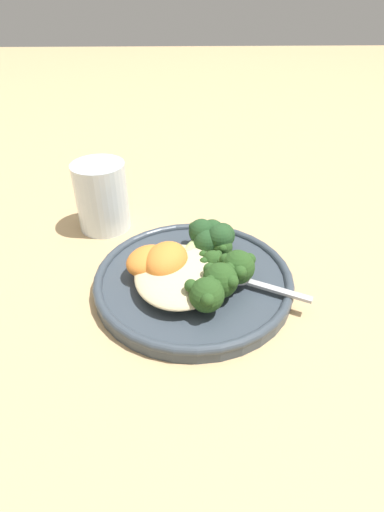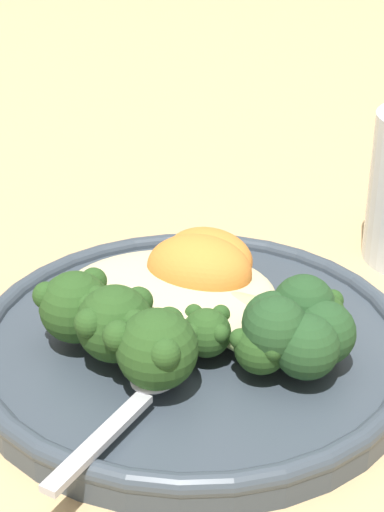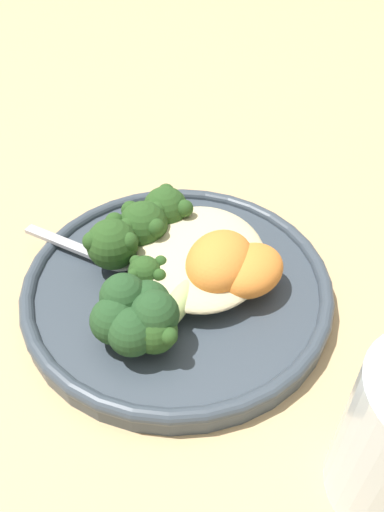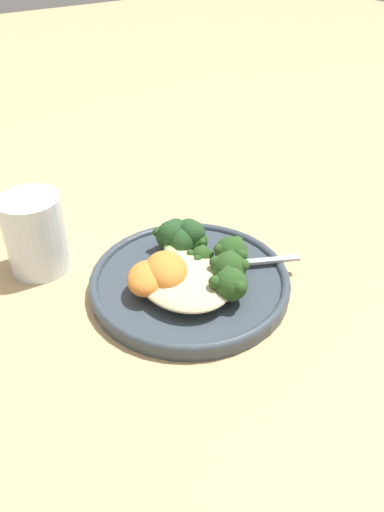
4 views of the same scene
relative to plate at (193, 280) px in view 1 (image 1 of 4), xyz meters
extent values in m
plane|color=tan|center=(-0.02, -0.01, -0.01)|extent=(4.00, 4.00, 0.00)
cylinder|color=#38424C|center=(0.00, 0.00, 0.00)|extent=(0.25, 0.25, 0.02)
torus|color=#38424C|center=(0.00, 0.00, 0.00)|extent=(0.26, 0.26, 0.01)
ellipsoid|color=beige|center=(-0.02, 0.02, 0.02)|extent=(0.13, 0.11, 0.02)
ellipsoid|color=#ADC675|center=(-0.04, 0.01, 0.02)|extent=(0.07, 0.05, 0.01)
sphere|color=#284C1E|center=(-0.06, -0.01, 0.03)|extent=(0.04, 0.04, 0.04)
sphere|color=#284C1E|center=(-0.06, 0.00, 0.04)|extent=(0.02, 0.02, 0.02)
sphere|color=#284C1E|center=(-0.08, -0.01, 0.04)|extent=(0.02, 0.02, 0.02)
sphere|color=#284C1E|center=(-0.06, -0.02, 0.04)|extent=(0.02, 0.02, 0.02)
ellipsoid|color=#ADC675|center=(-0.02, 0.00, 0.02)|extent=(0.06, 0.08, 0.02)
sphere|color=#284C1E|center=(-0.04, -0.03, 0.03)|extent=(0.04, 0.04, 0.04)
sphere|color=#284C1E|center=(-0.03, -0.02, 0.04)|extent=(0.02, 0.02, 0.02)
sphere|color=#284C1E|center=(-0.05, -0.02, 0.04)|extent=(0.02, 0.02, 0.02)
sphere|color=#284C1E|center=(-0.05, -0.04, 0.04)|extent=(0.02, 0.02, 0.02)
sphere|color=#284C1E|center=(-0.03, -0.04, 0.04)|extent=(0.02, 0.02, 0.02)
ellipsoid|color=#ADC675|center=(-0.01, -0.01, 0.02)|extent=(0.03, 0.09, 0.02)
sphere|color=#284C1E|center=(-0.02, -0.05, 0.03)|extent=(0.04, 0.04, 0.04)
sphere|color=#284C1E|center=(-0.01, -0.04, 0.04)|extent=(0.02, 0.02, 0.02)
sphere|color=#284C1E|center=(-0.04, -0.05, 0.04)|extent=(0.02, 0.02, 0.02)
sphere|color=#284C1E|center=(-0.01, -0.07, 0.04)|extent=(0.02, 0.02, 0.02)
ellipsoid|color=#ADC675|center=(0.00, 0.01, 0.02)|extent=(0.03, 0.06, 0.01)
sphere|color=#284C1E|center=(0.01, -0.02, 0.02)|extent=(0.03, 0.03, 0.03)
sphere|color=#284C1E|center=(0.02, -0.02, 0.03)|extent=(0.01, 0.01, 0.01)
sphere|color=#284C1E|center=(0.00, -0.02, 0.03)|extent=(0.01, 0.01, 0.01)
sphere|color=#284C1E|center=(0.00, -0.03, 0.03)|extent=(0.01, 0.01, 0.01)
sphere|color=#284C1E|center=(0.02, -0.03, 0.03)|extent=(0.01, 0.01, 0.01)
ellipsoid|color=#ADC675|center=(0.01, 0.00, 0.02)|extent=(0.07, 0.09, 0.01)
sphere|color=#284C1E|center=(0.04, -0.04, 0.03)|extent=(0.03, 0.03, 0.03)
sphere|color=#284C1E|center=(0.04, -0.03, 0.03)|extent=(0.01, 0.01, 0.01)
sphere|color=#284C1E|center=(0.03, -0.04, 0.03)|extent=(0.01, 0.01, 0.01)
sphere|color=#284C1E|center=(0.04, -0.05, 0.03)|extent=(0.01, 0.01, 0.01)
ellipsoid|color=#ADC675|center=(0.02, 0.01, 0.02)|extent=(0.10, 0.06, 0.02)
sphere|color=#284C1E|center=(0.07, -0.01, 0.03)|extent=(0.03, 0.03, 0.03)
sphere|color=#284C1E|center=(0.08, 0.00, 0.03)|extent=(0.01, 0.01, 0.01)
sphere|color=#284C1E|center=(0.06, 0.00, 0.03)|extent=(0.01, 0.01, 0.01)
sphere|color=#284C1E|center=(0.06, -0.02, 0.03)|extent=(0.01, 0.01, 0.01)
sphere|color=#284C1E|center=(0.08, -0.02, 0.03)|extent=(0.01, 0.01, 0.01)
ellipsoid|color=orange|center=(0.00, 0.03, 0.03)|extent=(0.08, 0.07, 0.04)
ellipsoid|color=orange|center=(0.01, 0.06, 0.03)|extent=(0.08, 0.08, 0.03)
ellipsoid|color=orange|center=(0.00, 0.04, 0.03)|extent=(0.08, 0.08, 0.03)
sphere|color=#234723|center=(0.07, -0.03, 0.03)|extent=(0.04, 0.04, 0.04)
sphere|color=#234723|center=(0.06, -0.01, 0.04)|extent=(0.04, 0.04, 0.04)
sphere|color=#234723|center=(0.04, -0.02, 0.03)|extent=(0.04, 0.04, 0.04)
sphere|color=#234723|center=(0.04, -0.04, 0.04)|extent=(0.04, 0.04, 0.04)
sphere|color=#234723|center=(0.06, -0.04, 0.03)|extent=(0.04, 0.04, 0.04)
cube|color=#B7B7BC|center=(-0.04, -0.10, 0.01)|extent=(0.04, 0.07, 0.00)
ellipsoid|color=#B7B7BC|center=(-0.01, -0.05, 0.02)|extent=(0.04, 0.04, 0.01)
cylinder|color=silver|center=(0.16, 0.14, 0.04)|extent=(0.08, 0.08, 0.11)
camera|label=1|loc=(-0.40, 0.01, 0.33)|focal=28.00mm
camera|label=2|loc=(0.02, -0.41, 0.28)|focal=60.00mm
camera|label=3|loc=(0.29, 0.02, 0.30)|focal=35.00mm
camera|label=4|loc=(-0.40, 0.29, 0.40)|focal=35.00mm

